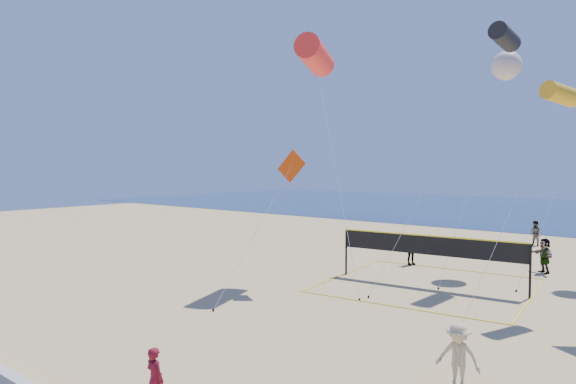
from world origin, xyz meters
The scene contains 11 objects.
woman centered at (-2.21, -1.18, 0.76)m, with size 0.55×0.36×1.52m, color maroon.
bystander_b centered at (2.82, 4.40, 0.87)m, with size 1.12×0.64×1.73m, color #CAB787.
far_person_0 centered at (-5.41, 18.83, 0.89)m, with size 1.04×0.43×1.78m, color gray.
far_person_1 centered at (1.07, 21.27, 0.93)m, with size 1.73×0.55×1.86m, color gray.
far_person_3 centered at (-1.63, 30.89, 0.89)m, with size 0.86×0.67×1.78m, color gray.
volleyball_net centered at (-2.52, 14.74, 1.65)m, with size 9.84×9.70×2.41m.
kite_0 centered at (-7.92, 12.89, 11.25)m, with size 5.49×4.37×12.11m.
kite_1 centered at (-0.51, 18.90, 12.16)m, with size 3.61×9.20×12.78m.
kite_2 centered at (2.97, 14.55, 8.54)m, with size 2.48×6.86×9.05m.
kite_3 centered at (-7.50, 10.22, 5.39)m, with size 1.59×5.37×6.47m.
kite_6 centered at (-1.26, 21.88, 11.28)m, with size 2.15×8.73×12.10m.
Camera 1 is at (7.53, -8.26, 5.73)m, focal length 32.00 mm.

